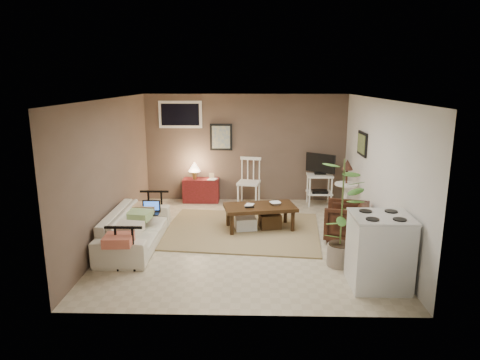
{
  "coord_description": "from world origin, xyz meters",
  "views": [
    {
      "loc": [
        0.12,
        -7.03,
        2.7
      ],
      "look_at": [
        -0.07,
        0.35,
        0.97
      ],
      "focal_mm": 32.0,
      "sensor_mm": 36.0,
      "label": 1
    }
  ],
  "objects_px": {
    "coffee_table": "(259,216)",
    "spindle_chair": "(249,183)",
    "sofa": "(135,222)",
    "red_console": "(201,188)",
    "tv_stand": "(320,178)",
    "potted_plant": "(342,209)",
    "side_table": "(346,182)",
    "armchair": "(346,220)",
    "stove": "(379,251)"
  },
  "relations": [
    {
      "from": "red_console",
      "to": "spindle_chair",
      "type": "xyz_separation_m",
      "value": [
        1.09,
        -0.14,
        0.16
      ]
    },
    {
      "from": "armchair",
      "to": "red_console",
      "type": "bearing_deg",
      "value": -114.21
    },
    {
      "from": "potted_plant",
      "to": "stove",
      "type": "xyz_separation_m",
      "value": [
        0.38,
        -0.63,
        -0.37
      ]
    },
    {
      "from": "spindle_chair",
      "to": "tv_stand",
      "type": "relative_size",
      "value": 0.9
    },
    {
      "from": "sofa",
      "to": "side_table",
      "type": "distance_m",
      "value": 4.09
    },
    {
      "from": "coffee_table",
      "to": "side_table",
      "type": "xyz_separation_m",
      "value": [
        1.71,
        0.69,
        0.47
      ]
    },
    {
      "from": "stove",
      "to": "spindle_chair",
      "type": "bearing_deg",
      "value": 114.44
    },
    {
      "from": "tv_stand",
      "to": "potted_plant",
      "type": "relative_size",
      "value": 0.7
    },
    {
      "from": "coffee_table",
      "to": "sofa",
      "type": "relative_size",
      "value": 0.68
    },
    {
      "from": "red_console",
      "to": "stove",
      "type": "distance_m",
      "value": 4.89
    },
    {
      "from": "sofa",
      "to": "potted_plant",
      "type": "height_order",
      "value": "potted_plant"
    },
    {
      "from": "spindle_chair",
      "to": "armchair",
      "type": "height_order",
      "value": "spindle_chair"
    },
    {
      "from": "sofa",
      "to": "spindle_chair",
      "type": "height_order",
      "value": "spindle_chair"
    },
    {
      "from": "coffee_table",
      "to": "side_table",
      "type": "height_order",
      "value": "side_table"
    },
    {
      "from": "spindle_chair",
      "to": "potted_plant",
      "type": "relative_size",
      "value": 0.63
    },
    {
      "from": "sofa",
      "to": "tv_stand",
      "type": "bearing_deg",
      "value": -54.41
    },
    {
      "from": "tv_stand",
      "to": "stove",
      "type": "bearing_deg",
      "value": -87.03
    },
    {
      "from": "tv_stand",
      "to": "stove",
      "type": "xyz_separation_m",
      "value": [
        0.2,
        -3.8,
        -0.11
      ]
    },
    {
      "from": "armchair",
      "to": "potted_plant",
      "type": "relative_size",
      "value": 0.45
    },
    {
      "from": "tv_stand",
      "to": "side_table",
      "type": "height_order",
      "value": "side_table"
    },
    {
      "from": "sofa",
      "to": "potted_plant",
      "type": "bearing_deg",
      "value": -102.39
    },
    {
      "from": "side_table",
      "to": "red_console",
      "type": "bearing_deg",
      "value": 159.38
    },
    {
      "from": "tv_stand",
      "to": "armchair",
      "type": "distance_m",
      "value": 2.14
    },
    {
      "from": "armchair",
      "to": "potted_plant",
      "type": "distance_m",
      "value": 1.2
    },
    {
      "from": "spindle_chair",
      "to": "stove",
      "type": "bearing_deg",
      "value": -65.56
    },
    {
      "from": "sofa",
      "to": "potted_plant",
      "type": "distance_m",
      "value": 3.36
    },
    {
      "from": "coffee_table",
      "to": "red_console",
      "type": "bearing_deg",
      "value": 125.4
    },
    {
      "from": "potted_plant",
      "to": "side_table",
      "type": "bearing_deg",
      "value": 76.12
    },
    {
      "from": "side_table",
      "to": "stove",
      "type": "bearing_deg",
      "value": -93.36
    },
    {
      "from": "armchair",
      "to": "stove",
      "type": "distance_m",
      "value": 1.68
    },
    {
      "from": "red_console",
      "to": "spindle_chair",
      "type": "height_order",
      "value": "spindle_chair"
    },
    {
      "from": "coffee_table",
      "to": "sofa",
      "type": "xyz_separation_m",
      "value": [
        -2.08,
        -0.82,
        0.13
      ]
    },
    {
      "from": "red_console",
      "to": "side_table",
      "type": "distance_m",
      "value": 3.24
    },
    {
      "from": "sofa",
      "to": "tv_stand",
      "type": "height_order",
      "value": "tv_stand"
    },
    {
      "from": "sofa",
      "to": "potted_plant",
      "type": "relative_size",
      "value": 1.25
    },
    {
      "from": "red_console",
      "to": "spindle_chair",
      "type": "bearing_deg",
      "value": -7.32
    },
    {
      "from": "red_console",
      "to": "spindle_chair",
      "type": "relative_size",
      "value": 0.9
    },
    {
      "from": "red_console",
      "to": "armchair",
      "type": "relative_size",
      "value": 1.27
    },
    {
      "from": "side_table",
      "to": "armchair",
      "type": "height_order",
      "value": "side_table"
    },
    {
      "from": "potted_plant",
      "to": "sofa",
      "type": "bearing_deg",
      "value": 167.61
    },
    {
      "from": "coffee_table",
      "to": "spindle_chair",
      "type": "distance_m",
      "value": 1.71
    },
    {
      "from": "coffee_table",
      "to": "potted_plant",
      "type": "xyz_separation_m",
      "value": [
        1.16,
        -1.53,
        0.6
      ]
    },
    {
      "from": "red_console",
      "to": "tv_stand",
      "type": "height_order",
      "value": "tv_stand"
    },
    {
      "from": "coffee_table",
      "to": "red_console",
      "type": "relative_size",
      "value": 1.5
    },
    {
      "from": "sofa",
      "to": "tv_stand",
      "type": "relative_size",
      "value": 1.78
    },
    {
      "from": "coffee_table",
      "to": "stove",
      "type": "xyz_separation_m",
      "value": [
        1.55,
        -2.16,
        0.22
      ]
    },
    {
      "from": "armchair",
      "to": "tv_stand",
      "type": "bearing_deg",
      "value": -160.86
    },
    {
      "from": "coffee_table",
      "to": "red_console",
      "type": "xyz_separation_m",
      "value": [
        -1.29,
        1.82,
        0.05
      ]
    },
    {
      "from": "spindle_chair",
      "to": "stove",
      "type": "relative_size",
      "value": 1.03
    },
    {
      "from": "sofa",
      "to": "spindle_chair",
      "type": "bearing_deg",
      "value": -36.97
    }
  ]
}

